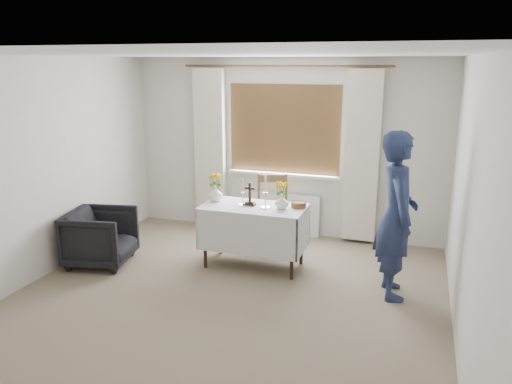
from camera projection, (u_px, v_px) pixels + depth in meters
ground at (218, 308)px, 5.08m from camera, size 5.00×5.00×0.00m
altar_table at (254, 236)px, 6.05m from camera, size 1.24×0.64×0.76m
wooden_chair at (272, 211)px, 6.73m from camera, size 0.54×0.54×0.95m
armchair at (100, 237)px, 6.13m from camera, size 0.88×0.87×0.69m
person at (396, 215)px, 5.18m from camera, size 0.57×0.73×1.77m
radiator at (282, 214)px, 7.22m from camera, size 1.10×0.10×0.60m
wooden_cross at (250, 194)px, 5.96m from camera, size 0.13×0.10×0.28m
candlestick_left at (243, 192)px, 5.96m from camera, size 0.12×0.12×0.33m
candlestick_right at (265, 192)px, 5.83m from camera, size 0.12×0.12×0.39m
flower_vase_left at (216, 194)px, 6.16m from camera, size 0.19×0.19×0.18m
flower_vase_right at (282, 202)px, 5.82m from camera, size 0.19×0.19×0.17m
wicker_basket at (299, 205)px, 5.90m from camera, size 0.19×0.19×0.07m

